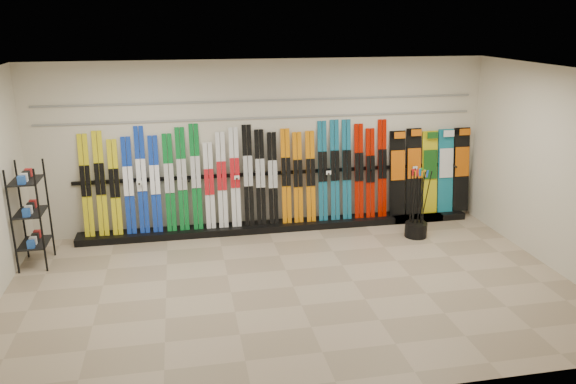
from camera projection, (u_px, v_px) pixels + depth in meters
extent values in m
plane|color=gray|center=(293.00, 287.00, 7.99)|extent=(8.00, 8.00, 0.00)
plane|color=beige|center=(265.00, 146.00, 9.88)|extent=(8.00, 0.00, 8.00)
plane|color=beige|center=(559.00, 171.00, 8.28)|extent=(0.00, 5.00, 5.00)
plane|color=silver|center=(294.00, 73.00, 7.09)|extent=(8.00, 8.00, 0.00)
cube|color=black|center=(280.00, 226.00, 10.15)|extent=(8.00, 0.40, 0.12)
cube|color=yellow|center=(86.00, 186.00, 9.35)|extent=(0.17, 0.27, 1.72)
cube|color=yellow|center=(100.00, 184.00, 9.38)|extent=(0.17, 0.27, 1.76)
cube|color=yellow|center=(115.00, 188.00, 9.44)|extent=(0.17, 0.25, 1.61)
cube|color=#1336AC|center=(129.00, 186.00, 9.48)|extent=(0.17, 0.26, 1.65)
cube|color=#1336AC|center=(142.00, 180.00, 9.50)|extent=(0.17, 0.28, 1.82)
cube|color=#1336AC|center=(155.00, 184.00, 9.56)|extent=(0.17, 0.26, 1.65)
cube|color=#0C6D28|center=(169.00, 183.00, 9.60)|extent=(0.17, 0.26, 1.67)
cube|color=#0C6D28|center=(182.00, 179.00, 9.63)|extent=(0.17, 0.27, 1.77)
cube|color=#0C6D28|center=(196.00, 177.00, 9.67)|extent=(0.17, 0.28, 1.82)
cube|color=silver|center=(209.00, 186.00, 9.74)|extent=(0.17, 0.23, 1.50)
cube|color=silver|center=(222.00, 180.00, 9.76)|extent=(0.17, 0.26, 1.67)
cube|color=silver|center=(235.00, 178.00, 9.80)|extent=(0.17, 0.27, 1.74)
cube|color=black|center=(248.00, 176.00, 9.84)|extent=(0.17, 0.27, 1.77)
cube|color=black|center=(260.00, 178.00, 9.89)|extent=(0.17, 0.26, 1.69)
cube|color=black|center=(273.00, 179.00, 9.93)|extent=(0.17, 0.25, 1.63)
cube|color=orange|center=(286.00, 176.00, 9.97)|extent=(0.17, 0.26, 1.68)
cube|color=orange|center=(298.00, 178.00, 10.02)|extent=(0.17, 0.25, 1.62)
cube|color=orange|center=(311.00, 177.00, 10.06)|extent=(0.17, 0.25, 1.63)
cube|color=#155E7D|center=(323.00, 171.00, 10.09)|extent=(0.17, 0.28, 1.79)
cube|color=#155E7D|center=(335.00, 170.00, 10.13)|extent=(0.17, 0.28, 1.81)
cube|color=#155E7D|center=(347.00, 170.00, 10.17)|extent=(0.17, 0.28, 1.80)
cube|color=#A21000|center=(359.00, 172.00, 10.22)|extent=(0.17, 0.27, 1.72)
cube|color=#A21000|center=(370.00, 173.00, 10.26)|extent=(0.17, 0.25, 1.63)
cube|color=#A21000|center=(382.00, 169.00, 10.29)|extent=(0.17, 0.27, 1.78)
cube|color=black|center=(397.00, 173.00, 10.38)|extent=(0.30, 0.24, 1.57)
cube|color=black|center=(414.00, 172.00, 10.44)|extent=(0.29, 0.25, 1.60)
cube|color=gold|center=(430.00, 172.00, 10.50)|extent=(0.30, 0.24, 1.54)
cube|color=#14728C|center=(445.00, 171.00, 10.56)|extent=(0.30, 0.24, 1.56)
cube|color=black|center=(461.00, 170.00, 10.61)|extent=(0.31, 0.24, 1.58)
cube|color=black|center=(31.00, 215.00, 8.49)|extent=(0.40, 0.60, 1.60)
cylinder|color=black|center=(416.00, 230.00, 9.78)|extent=(0.38, 0.38, 0.25)
cylinder|color=black|center=(410.00, 202.00, 9.71)|extent=(0.10, 0.10, 1.18)
cylinder|color=black|center=(413.00, 204.00, 9.60)|extent=(0.09, 0.10, 1.18)
cylinder|color=black|center=(425.00, 204.00, 9.62)|extent=(0.13, 0.11, 1.17)
cylinder|color=black|center=(422.00, 202.00, 9.69)|extent=(0.04, 0.04, 1.18)
cylinder|color=black|center=(415.00, 202.00, 9.70)|extent=(0.08, 0.13, 1.18)
cylinder|color=black|center=(423.00, 203.00, 9.63)|extent=(0.06, 0.14, 1.18)
cylinder|color=black|center=(418.00, 202.00, 9.71)|extent=(0.06, 0.14, 1.18)
cylinder|color=black|center=(419.00, 201.00, 9.77)|extent=(0.03, 0.04, 1.18)
cylinder|color=black|center=(412.00, 202.00, 9.72)|extent=(0.11, 0.12, 1.17)
cylinder|color=black|center=(420.00, 204.00, 9.60)|extent=(0.07, 0.14, 1.18)
cube|color=gray|center=(265.00, 118.00, 9.72)|extent=(7.60, 0.02, 0.03)
cube|color=gray|center=(265.00, 100.00, 9.63)|extent=(7.60, 0.02, 0.03)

